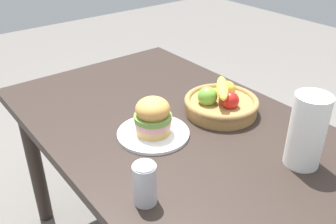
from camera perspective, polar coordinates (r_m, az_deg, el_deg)
The scene contains 6 objects.
dining_table at distance 1.46m, azimuth 0.80°, elevation -4.94°, with size 1.40×0.90×0.75m.
plate at distance 1.33m, azimuth -2.26°, elevation -3.28°, with size 0.26×0.26×0.01m, color white.
sandwich at distance 1.30m, azimuth -2.32°, elevation -0.62°, with size 0.13×0.13×0.13m.
soda_can at distance 1.03m, azimuth -3.55°, elevation -10.84°, with size 0.07×0.07×0.13m.
fruit_basket at distance 1.47m, azimuth 8.08°, elevation 1.43°, with size 0.29×0.29×0.14m.
paper_towel_roll at distance 1.21m, azimuth 20.42°, elevation -2.72°, with size 0.11×0.11×0.24m, color white.
Camera 1 is at (0.94, -0.76, 1.48)m, focal length 40.04 mm.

